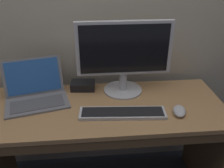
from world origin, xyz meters
name	(u,v)px	position (x,y,z in m)	size (l,w,h in m)	color
desk	(103,139)	(0.00, -0.01, 0.47)	(1.43, 0.56, 0.71)	#A87A4C
laptop_space_gray	(36,93)	(-0.39, 0.10, 0.75)	(0.41, 0.36, 0.23)	slate
external_monitor	(124,54)	(0.14, 0.15, 0.97)	(0.57, 0.24, 0.45)	#B7B7BC
wired_keyboard	(123,113)	(0.11, -0.10, 0.72)	(0.48, 0.15, 0.02)	#BCBCC1
computer_mouse	(179,111)	(0.42, -0.12, 0.72)	(0.07, 0.11, 0.04)	#B7B7BC
external_drive_box	(83,85)	(-0.11, 0.22, 0.73)	(0.15, 0.10, 0.05)	black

